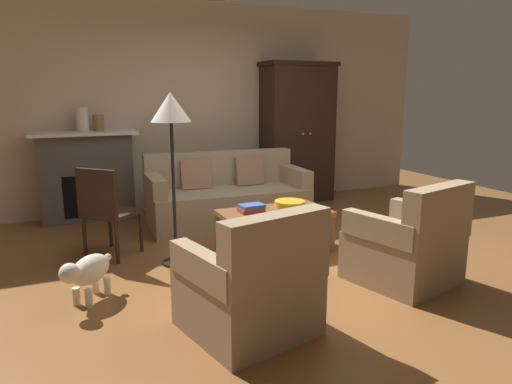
% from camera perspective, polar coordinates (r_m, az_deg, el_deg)
% --- Properties ---
extents(ground_plane, '(9.60, 9.60, 0.00)m').
position_cam_1_polar(ground_plane, '(4.61, 2.78, -8.21)').
color(ground_plane, brown).
extents(back_wall, '(7.20, 0.10, 2.80)m').
position_cam_1_polar(back_wall, '(6.71, -7.03, 10.29)').
color(back_wall, beige).
rests_on(back_wall, ground).
extents(fireplace, '(1.26, 0.48, 1.12)m').
position_cam_1_polar(fireplace, '(6.26, -19.84, 1.88)').
color(fireplace, '#4C4947').
rests_on(fireplace, ground).
extents(armoire, '(1.06, 0.57, 2.01)m').
position_cam_1_polar(armoire, '(6.97, 5.03, 7.19)').
color(armoire, black).
rests_on(armoire, ground).
extents(couch, '(1.96, 0.94, 0.86)m').
position_cam_1_polar(couch, '(5.80, -3.59, -0.72)').
color(couch, tan).
rests_on(couch, ground).
extents(coffee_table, '(1.10, 0.60, 0.42)m').
position_cam_1_polar(coffee_table, '(4.77, 2.26, -2.92)').
color(coffee_table, brown).
rests_on(coffee_table, ground).
extents(fruit_bowl, '(0.32, 0.32, 0.08)m').
position_cam_1_polar(fruit_bowl, '(4.86, 4.14, -1.52)').
color(fruit_bowl, gold).
rests_on(fruit_bowl, coffee_table).
extents(book_stack, '(0.26, 0.19, 0.08)m').
position_cam_1_polar(book_stack, '(4.70, -0.58, -1.98)').
color(book_stack, '#B73833').
rests_on(book_stack, coffee_table).
extents(mantel_vase_cream, '(0.14, 0.14, 0.29)m').
position_cam_1_polar(mantel_vase_cream, '(6.17, -20.30, 8.25)').
color(mantel_vase_cream, beige).
rests_on(mantel_vase_cream, fireplace).
extents(mantel_vase_bronze, '(0.14, 0.14, 0.20)m').
position_cam_1_polar(mantel_vase_bronze, '(6.18, -18.59, 7.96)').
color(mantel_vase_bronze, olive).
rests_on(mantel_vase_bronze, fireplace).
extents(armchair_near_left, '(0.92, 0.92, 0.88)m').
position_cam_1_polar(armchair_near_left, '(3.19, -0.55, -11.60)').
color(armchair_near_left, '#997F60').
rests_on(armchair_near_left, ground).
extents(armchair_near_right, '(0.93, 0.93, 0.88)m').
position_cam_1_polar(armchair_near_right, '(4.20, 17.94, -6.33)').
color(armchair_near_right, '#997F60').
rests_on(armchair_near_right, ground).
extents(side_chair_wooden, '(0.62, 0.62, 0.90)m').
position_cam_1_polar(side_chair_wooden, '(4.74, -17.80, -1.76)').
color(side_chair_wooden, black).
rests_on(side_chair_wooden, ground).
extents(floor_lamp, '(0.36, 0.36, 1.60)m').
position_cam_1_polar(floor_lamp, '(4.30, -10.28, 8.90)').
color(floor_lamp, black).
rests_on(floor_lamp, ground).
extents(dog, '(0.44, 0.47, 0.39)m').
position_cam_1_polar(dog, '(3.88, -19.72, -9.07)').
color(dog, beige).
rests_on(dog, ground).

